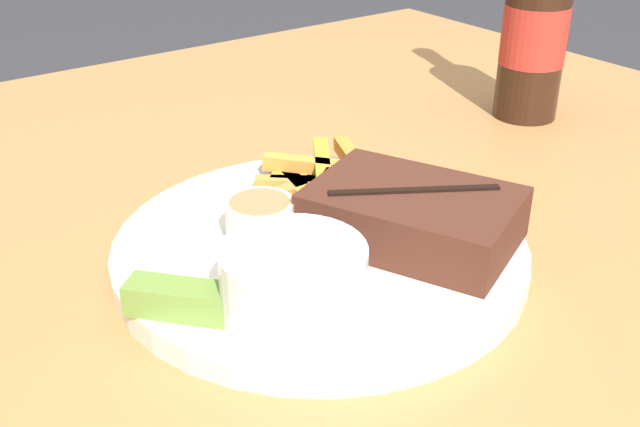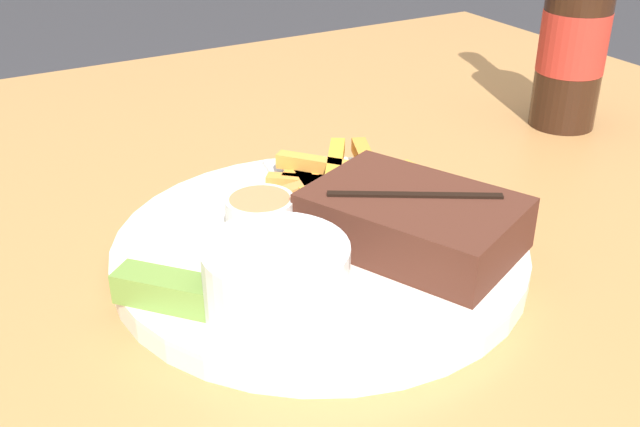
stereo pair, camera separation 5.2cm
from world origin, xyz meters
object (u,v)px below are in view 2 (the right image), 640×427
Objects in this scene: steak_portion at (413,220)px; dipping_sauce_cup at (260,216)px; pickle_spear at (173,291)px; beer_bottle at (574,38)px; coleslaw_cup at (276,276)px; dinner_plate at (320,249)px; fork_utensil at (289,191)px.

steak_portion reaches higher than dipping_sauce_cup.
pickle_spear is 0.27× the size of beer_bottle.
coleslaw_cup reaches higher than steak_portion.
dinner_plate is 3.35× the size of coleslaw_cup.
coleslaw_cup is 0.09m from dipping_sauce_cup.
beer_bottle is (-0.17, 0.42, 0.05)m from coleslaw_cup.
steak_portion reaches higher than fork_utensil.
coleslaw_cup is 0.34× the size of beer_bottle.
beer_bottle is at bearing 106.83° from fork_utensil.
dipping_sauce_cup is 0.08m from fork_utensil.
pickle_spear is at bearing -126.27° from coleslaw_cup.
pickle_spear is at bearing -41.49° from fork_utensil.
steak_portion is at bearing 85.85° from pickle_spear.
steak_portion is at bearing 102.27° from coleslaw_cup.
dinner_plate is at bearing 102.60° from pickle_spear.
dipping_sauce_cup is at bearing 120.29° from pickle_spear.
beer_bottle is at bearing 112.62° from coleslaw_cup.
dinner_plate is at bearing 134.12° from coleslaw_cup.
fork_utensil is (-0.08, 0.01, 0.01)m from dinner_plate.
dinner_plate is 0.10m from coleslaw_cup.
steak_portion is at bearing 29.02° from fork_utensil.
beer_bottle is (-0.09, 0.39, 0.06)m from dipping_sauce_cup.
dinner_plate is 0.05m from dipping_sauce_cup.
dipping_sauce_cup is at bearing 160.33° from coleslaw_cup.
dinner_plate is 1.76× the size of steak_portion.
dipping_sauce_cup is 0.70× the size of pickle_spear.
dipping_sauce_cup is (-0.09, 0.03, -0.01)m from coleslaw_cup.
beer_bottle is (-0.14, 0.47, 0.06)m from pickle_spear.
pickle_spear reaches higher than fork_utensil.
pickle_spear is (-0.04, -0.05, -0.02)m from coleslaw_cup.
beer_bottle is (-0.15, 0.30, 0.05)m from steak_portion.
fork_utensil is at bearing 127.41° from pickle_spear.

